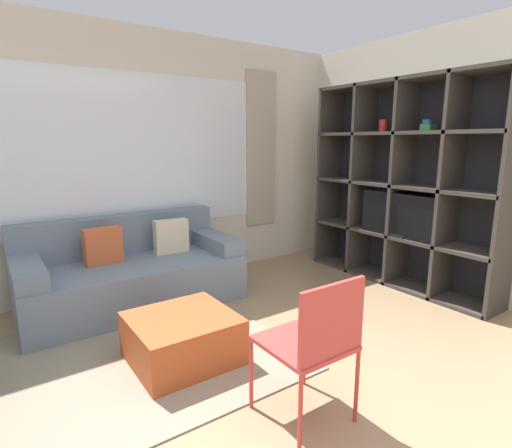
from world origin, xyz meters
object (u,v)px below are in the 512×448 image
Objects in this scene: shelving_unit at (404,186)px; folding_chair at (315,338)px; couch_main at (132,274)px; ottoman at (183,338)px.

shelving_unit reaches higher than folding_chair.
couch_main is 1.25m from ottoman.
ottoman is (-0.04, -1.24, -0.13)m from couch_main.
ottoman is at bearing -176.68° from shelving_unit.
shelving_unit is at bearing 3.32° from ottoman.
couch_main is 2.81× the size of ottoman.
shelving_unit reaches higher than ottoman.
couch_main is at bearing -83.02° from folding_chair.
couch_main reaches higher than ottoman.
folding_chair is (-2.39, -1.18, -0.57)m from shelving_unit.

